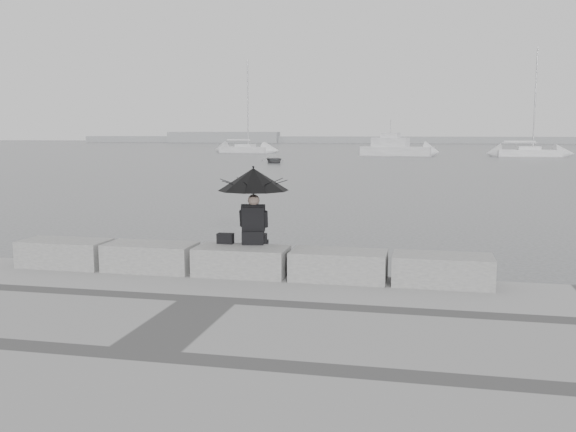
% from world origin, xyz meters
% --- Properties ---
extents(ground, '(360.00, 360.00, 0.00)m').
position_xyz_m(ground, '(0.00, 0.00, 0.00)').
color(ground, '#3F4143').
rests_on(ground, ground).
extents(stone_block_far_left, '(1.60, 0.80, 0.50)m').
position_xyz_m(stone_block_far_left, '(-3.40, -0.45, 0.75)').
color(stone_block_far_left, slate).
rests_on(stone_block_far_left, promenade).
extents(stone_block_left, '(1.60, 0.80, 0.50)m').
position_xyz_m(stone_block_left, '(-1.70, -0.45, 0.75)').
color(stone_block_left, slate).
rests_on(stone_block_left, promenade).
extents(stone_block_centre, '(1.60, 0.80, 0.50)m').
position_xyz_m(stone_block_centre, '(0.00, -0.45, 0.75)').
color(stone_block_centre, slate).
rests_on(stone_block_centre, promenade).
extents(stone_block_right, '(1.60, 0.80, 0.50)m').
position_xyz_m(stone_block_right, '(1.70, -0.45, 0.75)').
color(stone_block_right, slate).
rests_on(stone_block_right, promenade).
extents(stone_block_far_right, '(1.60, 0.80, 0.50)m').
position_xyz_m(stone_block_far_right, '(3.40, -0.45, 0.75)').
color(stone_block_far_right, slate).
rests_on(stone_block_far_right, promenade).
extents(seated_person, '(1.26, 1.26, 1.39)m').
position_xyz_m(seated_person, '(0.12, -0.08, 2.02)').
color(seated_person, black).
rests_on(seated_person, stone_block_centre).
extents(bag, '(0.28, 0.16, 0.18)m').
position_xyz_m(bag, '(-0.39, -0.16, 1.09)').
color(bag, black).
rests_on(bag, stone_block_centre).
extents(distant_landmass, '(180.00, 8.00, 2.80)m').
position_xyz_m(distant_landmass, '(-8.14, 154.51, 0.90)').
color(distant_landmass, gray).
rests_on(distant_landmass, ground).
extents(sailboat_left, '(7.59, 3.86, 12.90)m').
position_xyz_m(sailboat_left, '(-22.03, 76.13, 0.53)').
color(sailboat_left, white).
rests_on(sailboat_left, ground).
extents(sailboat_right, '(7.34, 2.77, 12.90)m').
position_xyz_m(sailboat_right, '(14.83, 70.20, 0.53)').
color(sailboat_right, white).
rests_on(sailboat_right, ground).
extents(motor_cruiser, '(9.03, 4.56, 4.50)m').
position_xyz_m(motor_cruiser, '(-0.66, 69.21, 0.89)').
color(motor_cruiser, white).
rests_on(motor_cruiser, ground).
extents(dinghy, '(3.57, 2.57, 0.56)m').
position_xyz_m(dinghy, '(-11.34, 48.93, 0.28)').
color(dinghy, slate).
rests_on(dinghy, ground).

